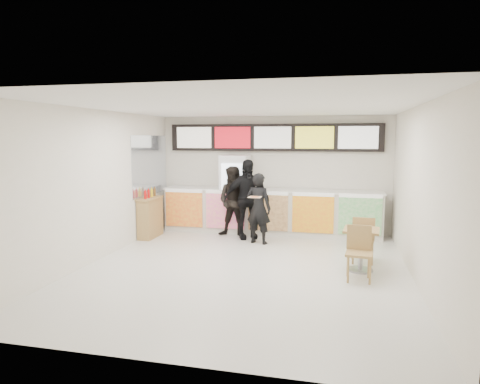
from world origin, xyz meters
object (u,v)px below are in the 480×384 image
(drinks_fridge, at_px, (235,194))
(customer_main, at_px, (259,208))
(customer_mid, at_px, (247,199))
(customer_left, at_px, (234,202))
(cafe_table, at_px, (361,242))
(condiment_ledge, at_px, (150,217))
(service_counter, at_px, (270,211))

(drinks_fridge, bearing_deg, customer_main, -53.01)
(customer_main, height_order, customer_mid, customer_mid)
(drinks_fridge, xyz_separation_m, customer_mid, (0.46, -0.67, -0.03))
(drinks_fridge, xyz_separation_m, customer_left, (0.12, -0.56, -0.13))
(cafe_table, bearing_deg, customer_left, 149.19)
(customer_main, distance_m, cafe_table, 2.76)
(condiment_ledge, bearing_deg, customer_mid, 10.41)
(customer_left, xyz_separation_m, condiment_ledge, (-2.01, -0.54, -0.37))
(service_counter, height_order, customer_main, customer_main)
(customer_mid, relative_size, cafe_table, 1.19)
(service_counter, relative_size, condiment_ledge, 4.71)
(cafe_table, height_order, condiment_ledge, condiment_ledge)
(drinks_fridge, distance_m, customer_left, 0.59)
(customer_main, bearing_deg, service_counter, -80.98)
(service_counter, height_order, customer_left, customer_left)
(service_counter, relative_size, cafe_table, 3.41)
(customer_main, xyz_separation_m, cafe_table, (2.22, -1.62, -0.28))
(customer_main, bearing_deg, cafe_table, 158.25)
(customer_main, relative_size, customer_mid, 0.85)
(cafe_table, bearing_deg, service_counter, 133.69)
(customer_left, bearing_deg, condiment_ledge, -160.75)
(condiment_ledge, bearing_deg, customer_left, 15.09)
(cafe_table, bearing_deg, customer_main, 149.55)
(customer_mid, distance_m, cafe_table, 3.34)
(drinks_fridge, height_order, condiment_ledge, drinks_fridge)
(service_counter, height_order, customer_mid, customer_mid)
(drinks_fridge, distance_m, condiment_ledge, 2.24)
(customer_main, xyz_separation_m, customer_left, (-0.71, 0.55, 0.05))
(customer_left, height_order, condiment_ledge, customer_left)
(customer_mid, height_order, condiment_ledge, customer_mid)
(customer_left, distance_m, cafe_table, 3.66)
(customer_mid, relative_size, condiment_ledge, 1.64)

